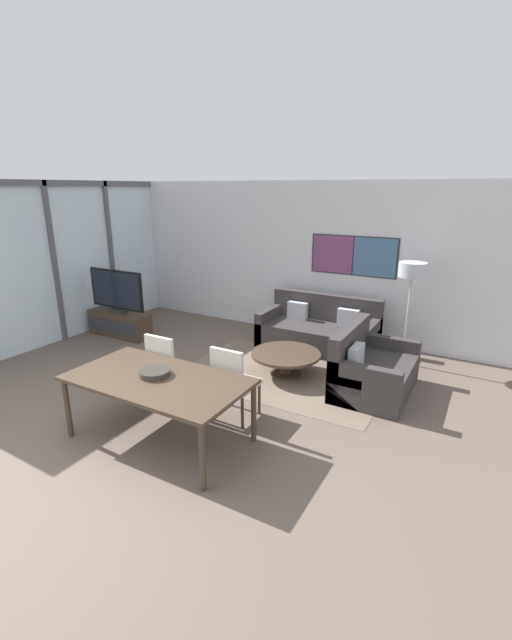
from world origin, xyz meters
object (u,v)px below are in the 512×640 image
object	(u,v)px
coffee_table	(286,358)
dining_table	(158,383)
tv_console	(120,324)
floor_lamp	(412,276)
television	(117,291)
dining_chair_left	(167,365)
dining_chair_centre	(233,380)
fruit_bowl	(155,372)
sofa_side	(369,371)
sofa_main	(319,331)

from	to	relation	value
coffee_table	dining_table	world-z (taller)	dining_table
tv_console	floor_lamp	world-z (taller)	floor_lamp
television	dining_chair_left	xyz separation A→B (m)	(2.54, -1.59, -0.33)
tv_console	dining_chair_centre	xyz separation A→B (m)	(3.51, -1.55, 0.29)
fruit_bowl	tv_console	bearing A→B (deg)	142.75
fruit_bowl	floor_lamp	xyz separation A→B (m)	(1.97, 3.48, 0.64)
dining_table	floor_lamp	world-z (taller)	floor_lamp
dining_table	sofa_side	bearing A→B (deg)	54.23
coffee_table	dining_chair_left	bearing A→B (deg)	-121.90
sofa_main	tv_console	bearing A→B (deg)	-159.98
television	sofa_main	bearing A→B (deg)	20.01
tv_console	coffee_table	world-z (taller)	tv_console
dining_table	fruit_bowl	xyz separation A→B (m)	(-0.06, 0.03, 0.10)
sofa_side	dining_chair_left	xyz separation A→B (m)	(-2.16, -1.63, 0.24)
tv_console	coffee_table	distance (m)	3.49
sofa_main	sofa_side	distance (m)	1.72
sofa_main	dining_chair_left	distance (m)	3.02
sofa_main	floor_lamp	distance (m)	1.83
dining_chair_left	fruit_bowl	world-z (taller)	dining_chair_left
sofa_main	floor_lamp	world-z (taller)	floor_lamp
floor_lamp	tv_console	bearing A→B (deg)	-166.02
television	dining_table	xyz separation A→B (m)	(3.02, -2.28, -0.18)
tv_console	coffee_table	bearing A→B (deg)	-1.05
tv_console	fruit_bowl	world-z (taller)	fruit_bowl
tv_console	dining_table	xyz separation A→B (m)	(3.02, -2.28, 0.45)
floor_lamp	coffee_table	bearing A→B (deg)	-138.11
sofa_main	dining_table	bearing A→B (deg)	-97.44
sofa_main	coffee_table	bearing A→B (deg)	-90.00
coffee_table	dining_chair_left	size ratio (longest dim) A/B	1.09
fruit_bowl	coffee_table	bearing A→B (deg)	76.41
coffee_table	dining_table	distance (m)	2.30
sofa_main	sofa_side	bearing A→B (deg)	-45.41
dining_table	floor_lamp	distance (m)	4.06
sofa_side	coffee_table	size ratio (longest dim) A/B	1.33
television	fruit_bowl	xyz separation A→B (m)	(2.96, -2.25, -0.08)
television	dining_chair_centre	bearing A→B (deg)	-23.85
dining_chair_left	dining_chair_centre	world-z (taller)	same
fruit_bowl	floor_lamp	bearing A→B (deg)	60.50
television	dining_table	size ratio (longest dim) A/B	0.64
tv_console	fruit_bowl	bearing A→B (deg)	-37.25
dining_table	dining_chair_centre	world-z (taller)	dining_chair_centre
sofa_side	fruit_bowl	bearing A→B (deg)	142.82
sofa_main	fruit_bowl	world-z (taller)	sofa_main
dining_table	television	bearing A→B (deg)	142.95
tv_console	floor_lamp	xyz separation A→B (m)	(4.93, 1.23, 1.18)
sofa_main	television	bearing A→B (deg)	-159.99
sofa_side	floor_lamp	size ratio (longest dim) A/B	0.84
tv_console	sofa_side	world-z (taller)	sofa_side
tv_console	television	distance (m)	0.63
tv_console	sofa_main	size ratio (longest dim) A/B	0.64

